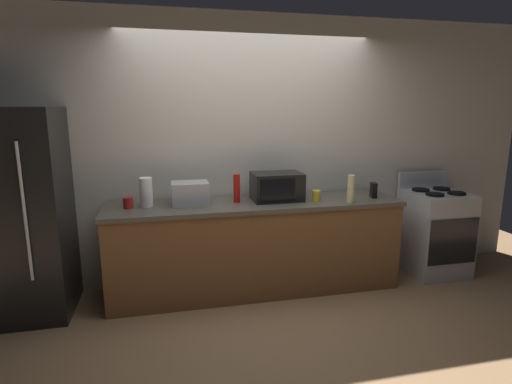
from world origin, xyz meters
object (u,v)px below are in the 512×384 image
at_px(refrigerator, 22,215).
at_px(mug_yellow, 316,196).
at_px(mug_red, 128,203).
at_px(stove_range, 434,232).
at_px(microwave, 277,186).
at_px(cordless_phone, 373,190).
at_px(bottle_hot_sauce, 237,188).
at_px(toaster_oven, 190,193).
at_px(bottle_hand_soap, 351,189).
at_px(paper_towel_roll, 146,192).

xyz_separation_m(refrigerator, mug_yellow, (2.63, -0.08, 0.05)).
height_order(refrigerator, mug_red, refrigerator).
bearing_deg(stove_range, microwave, 178.45).
height_order(cordless_phone, bottle_hot_sauce, bottle_hot_sauce).
bearing_deg(toaster_oven, stove_range, -1.32).
height_order(microwave, toaster_oven, microwave).
distance_m(toaster_oven, bottle_hand_soap, 1.52).
distance_m(microwave, cordless_phone, 0.99).
bearing_deg(stove_range, paper_towel_roll, 179.05).
bearing_deg(microwave, bottle_hand_soap, -22.22).
relative_size(stove_range, paper_towel_roll, 4.00).
distance_m(stove_range, bottle_hot_sauce, 2.25).
relative_size(stove_range, bottle_hot_sauce, 3.98).
distance_m(mug_yellow, mug_red, 1.77).
relative_size(cordless_phone, mug_yellow, 1.43).
bearing_deg(mug_yellow, bottle_hot_sauce, 170.75).
bearing_deg(microwave, refrigerator, -178.79).
distance_m(stove_range, cordless_phone, 0.95).
xyz_separation_m(paper_towel_roll, bottle_hot_sauce, (0.84, -0.01, 0.00)).
bearing_deg(paper_towel_roll, toaster_oven, 1.44).
bearing_deg(refrigerator, cordless_phone, -1.02).
bearing_deg(toaster_oven, paper_towel_roll, -178.56).
bearing_deg(toaster_oven, microwave, -0.83).
relative_size(bottle_hot_sauce, mug_red, 2.65).
height_order(refrigerator, bottle_hot_sauce, refrigerator).
distance_m(refrigerator, microwave, 2.27).
bearing_deg(bottle_hot_sauce, stove_range, -1.17).
distance_m(stove_range, mug_red, 3.22).
bearing_deg(mug_yellow, stove_range, 3.21).
bearing_deg(microwave, paper_towel_roll, 179.90).
xyz_separation_m(mug_yellow, mug_red, (-1.76, 0.11, -0.00)).
distance_m(refrigerator, mug_yellow, 2.64).
bearing_deg(bottle_hot_sauce, cordless_phone, -4.24).
bearing_deg(stove_range, mug_yellow, -176.79).
height_order(bottle_hand_soap, mug_red, bottle_hand_soap).
height_order(bottle_hot_sauce, bottle_hand_soap, bottle_hot_sauce).
bearing_deg(refrigerator, microwave, 1.21).
bearing_deg(cordless_phone, refrigerator, -166.44).
xyz_separation_m(bottle_hot_sauce, mug_yellow, (0.76, -0.12, -0.08)).
xyz_separation_m(cordless_phone, mug_yellow, (-0.62, -0.02, -0.02)).
bearing_deg(bottle_hand_soap, refrigerator, 175.70).
relative_size(bottle_hand_soap, mug_red, 2.61).
bearing_deg(paper_towel_roll, bottle_hot_sauce, -0.38).
height_order(refrigerator, mug_yellow, refrigerator).
bearing_deg(bottle_hand_soap, cordless_phone, 26.32).
bearing_deg(toaster_oven, bottle_hand_soap, -10.60).
distance_m(cordless_phone, mug_yellow, 0.62).
height_order(stove_range, microwave, microwave).
bearing_deg(bottle_hot_sauce, microwave, 0.49).
bearing_deg(mug_red, mug_yellow, -3.48).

